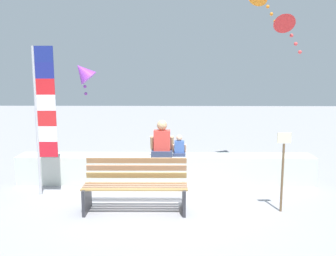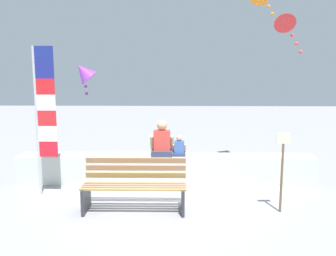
{
  "view_description": "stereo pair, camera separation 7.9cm",
  "coord_description": "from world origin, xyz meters",
  "px_view_note": "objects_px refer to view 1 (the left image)",
  "views": [
    {
      "loc": [
        0.17,
        -6.45,
        2.34
      ],
      "look_at": [
        0.06,
        0.91,
        1.22
      ],
      "focal_mm": 37.06,
      "sensor_mm": 36.0,
      "label": 1
    },
    {
      "loc": [
        0.25,
        -6.45,
        2.34
      ],
      "look_at": [
        0.06,
        0.91,
        1.22
      ],
      "focal_mm": 37.06,
      "sensor_mm": 36.0,
      "label": 2
    }
  ],
  "objects_px": {
    "kite_red": "(283,19)",
    "flag_banner": "(43,110)",
    "park_bench": "(136,186)",
    "person_adult": "(162,142)",
    "sign_post": "(283,166)",
    "person_child": "(179,148)",
    "kite_purple": "(83,72)"
  },
  "relations": [
    {
      "from": "park_bench",
      "to": "kite_purple",
      "type": "bearing_deg",
      "value": 120.5
    },
    {
      "from": "park_bench",
      "to": "kite_purple",
      "type": "height_order",
      "value": "kite_purple"
    },
    {
      "from": "park_bench",
      "to": "sign_post",
      "type": "distance_m",
      "value": 2.56
    },
    {
      "from": "kite_purple",
      "to": "kite_red",
      "type": "distance_m",
      "value": 4.74
    },
    {
      "from": "kite_red",
      "to": "flag_banner",
      "type": "bearing_deg",
      "value": -164.1
    },
    {
      "from": "park_bench",
      "to": "person_adult",
      "type": "distance_m",
      "value": 1.64
    },
    {
      "from": "flag_banner",
      "to": "person_child",
      "type": "bearing_deg",
      "value": 16.13
    },
    {
      "from": "park_bench",
      "to": "sign_post",
      "type": "height_order",
      "value": "sign_post"
    },
    {
      "from": "person_child",
      "to": "flag_banner",
      "type": "height_order",
      "value": "flag_banner"
    },
    {
      "from": "park_bench",
      "to": "kite_purple",
      "type": "xyz_separation_m",
      "value": [
        -1.5,
        2.55,
        1.99
      ]
    },
    {
      "from": "kite_purple",
      "to": "sign_post",
      "type": "relative_size",
      "value": 0.64
    },
    {
      "from": "park_bench",
      "to": "flag_banner",
      "type": "height_order",
      "value": "flag_banner"
    },
    {
      "from": "kite_purple",
      "to": "flag_banner",
      "type": "bearing_deg",
      "value": -100.68
    },
    {
      "from": "person_adult",
      "to": "kite_purple",
      "type": "relative_size",
      "value": 0.87
    },
    {
      "from": "flag_banner",
      "to": "kite_red",
      "type": "bearing_deg",
      "value": 15.9
    },
    {
      "from": "person_child",
      "to": "sign_post",
      "type": "xyz_separation_m",
      "value": [
        1.74,
        -1.55,
        0.02
      ]
    },
    {
      "from": "person_child",
      "to": "sign_post",
      "type": "bearing_deg",
      "value": -41.63
    },
    {
      "from": "person_child",
      "to": "sign_post",
      "type": "relative_size",
      "value": 0.33
    },
    {
      "from": "person_child",
      "to": "flag_banner",
      "type": "bearing_deg",
      "value": -163.87
    },
    {
      "from": "person_adult",
      "to": "person_child",
      "type": "bearing_deg",
      "value": 0.06
    },
    {
      "from": "sign_post",
      "to": "flag_banner",
      "type": "bearing_deg",
      "value": 169.79
    },
    {
      "from": "person_child",
      "to": "kite_purple",
      "type": "height_order",
      "value": "kite_purple"
    },
    {
      "from": "flag_banner",
      "to": "kite_purple",
      "type": "bearing_deg",
      "value": 79.32
    },
    {
      "from": "person_child",
      "to": "kite_red",
      "type": "relative_size",
      "value": 0.43
    },
    {
      "from": "flag_banner",
      "to": "kite_red",
      "type": "distance_m",
      "value": 5.45
    },
    {
      "from": "person_adult",
      "to": "sign_post",
      "type": "distance_m",
      "value": 2.62
    },
    {
      "from": "park_bench",
      "to": "person_child",
      "type": "height_order",
      "value": "person_child"
    },
    {
      "from": "person_adult",
      "to": "flag_banner",
      "type": "height_order",
      "value": "flag_banner"
    },
    {
      "from": "person_child",
      "to": "sign_post",
      "type": "distance_m",
      "value": 2.33
    },
    {
      "from": "kite_red",
      "to": "sign_post",
      "type": "xyz_separation_m",
      "value": [
        -0.55,
        -2.19,
        -2.74
      ]
    },
    {
      "from": "flag_banner",
      "to": "kite_purple",
      "type": "height_order",
      "value": "flag_banner"
    },
    {
      "from": "park_bench",
      "to": "kite_red",
      "type": "bearing_deg",
      "value": 34.99
    }
  ]
}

